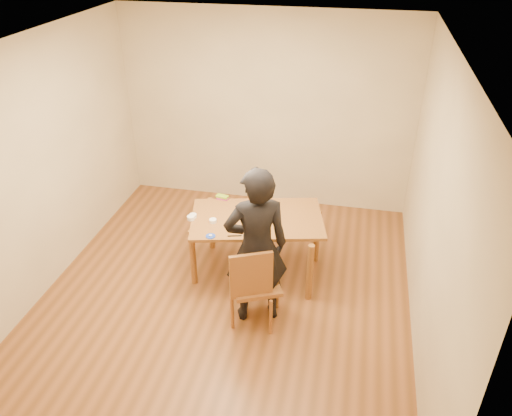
% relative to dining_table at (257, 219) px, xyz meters
% --- Properties ---
extents(room_shell, '(4.00, 4.50, 2.70)m').
position_rel_dining_table_xyz_m(room_shell, '(-0.25, -0.16, 0.62)').
color(room_shell, brown).
rests_on(room_shell, ground).
extents(dining_table, '(1.62, 1.18, 0.04)m').
position_rel_dining_table_xyz_m(dining_table, '(0.00, 0.00, 0.00)').
color(dining_table, brown).
rests_on(dining_table, floor).
extents(dining_chair, '(0.61, 0.61, 0.04)m').
position_rel_dining_table_xyz_m(dining_chair, '(0.15, -0.78, -0.28)').
color(dining_chair, brown).
rests_on(dining_chair, floor).
extents(cake_plate, '(0.29, 0.29, 0.02)m').
position_rel_dining_table_xyz_m(cake_plate, '(-0.05, 0.07, 0.03)').
color(cake_plate, '#AB130B').
rests_on(cake_plate, dining_table).
extents(cake, '(0.22, 0.22, 0.07)m').
position_rel_dining_table_xyz_m(cake, '(-0.05, 0.07, 0.08)').
color(cake, white).
rests_on(cake, cake_plate).
extents(frosting_dome, '(0.22, 0.22, 0.03)m').
position_rel_dining_table_xyz_m(frosting_dome, '(-0.05, 0.07, 0.13)').
color(frosting_dome, white).
rests_on(frosting_dome, cake).
extents(frosting_tub, '(0.08, 0.08, 0.07)m').
position_rel_dining_table_xyz_m(frosting_tub, '(0.00, -0.46, 0.05)').
color(frosting_tub, white).
rests_on(frosting_tub, dining_table).
extents(frosting_lid, '(0.10, 0.10, 0.01)m').
position_rel_dining_table_xyz_m(frosting_lid, '(-0.40, -0.47, 0.02)').
color(frosting_lid, '#1C3BB6').
rests_on(frosting_lid, dining_table).
extents(frosting_dollop, '(0.04, 0.04, 0.02)m').
position_rel_dining_table_xyz_m(frosting_dollop, '(-0.40, -0.47, 0.04)').
color(frosting_dollop, white).
rests_on(frosting_dollop, frosting_lid).
extents(ramekin_green, '(0.08, 0.08, 0.04)m').
position_rel_dining_table_xyz_m(ramekin_green, '(-0.45, -0.20, 0.04)').
color(ramekin_green, white).
rests_on(ramekin_green, dining_table).
extents(ramekin_yellow, '(0.09, 0.09, 0.04)m').
position_rel_dining_table_xyz_m(ramekin_yellow, '(-0.71, -0.19, 0.04)').
color(ramekin_yellow, white).
rests_on(ramekin_yellow, dining_table).
extents(ramekin_multi, '(0.08, 0.08, 0.04)m').
position_rel_dining_table_xyz_m(ramekin_multi, '(-0.70, -0.15, 0.04)').
color(ramekin_multi, white).
rests_on(ramekin_multi, dining_table).
extents(candy_box_pink, '(0.14, 0.08, 0.02)m').
position_rel_dining_table_xyz_m(candy_box_pink, '(-0.49, 0.32, 0.03)').
color(candy_box_pink, '#CB2F61').
rests_on(candy_box_pink, dining_table).
extents(candy_box_green, '(0.15, 0.10, 0.02)m').
position_rel_dining_table_xyz_m(candy_box_green, '(-0.49, 0.33, 0.05)').
color(candy_box_green, '#3D9E1D').
rests_on(candy_box_green, candy_box_pink).
extents(spatula, '(0.15, 0.05, 0.01)m').
position_rel_dining_table_xyz_m(spatula, '(-0.15, -0.42, 0.02)').
color(spatula, black).
rests_on(spatula, dining_table).
extents(person, '(0.74, 0.61, 1.73)m').
position_rel_dining_table_xyz_m(person, '(0.15, -0.73, 0.14)').
color(person, black).
rests_on(person, floor).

